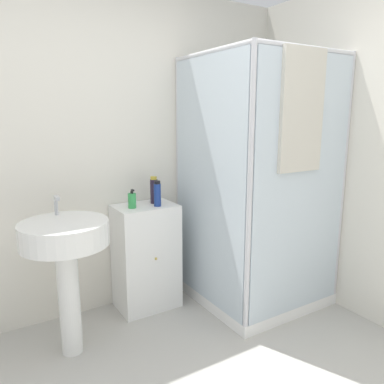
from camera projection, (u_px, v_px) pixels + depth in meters
name	position (u px, v px, depth m)	size (l,w,h in m)	color
wall_back	(94.00, 154.00, 2.85)	(6.40, 0.06, 2.50)	silver
shower_enclosure	(256.00, 241.00, 3.05)	(0.97, 1.00, 2.00)	white
vanity_cabinet	(146.00, 256.00, 3.01)	(0.48, 0.36, 0.85)	white
sink	(66.00, 249.00, 2.34)	(0.55, 0.55, 1.03)	white
soap_dispenser	(132.00, 200.00, 2.82)	(0.06, 0.06, 0.15)	green
shampoo_bottle_tall_black	(154.00, 190.00, 2.97)	(0.06, 0.06, 0.22)	#281E33
shampoo_bottle_blue	(157.00, 194.00, 2.87)	(0.05, 0.05, 0.20)	navy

